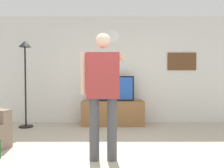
% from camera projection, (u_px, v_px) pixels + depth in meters
% --- Properties ---
extents(ground_plane, '(8.40, 8.40, 0.00)m').
position_uv_depth(ground_plane, '(111.00, 167.00, 3.08)').
color(ground_plane, '#B2A893').
extents(back_wall, '(6.40, 0.10, 2.70)m').
position_uv_depth(back_wall, '(112.00, 70.00, 5.98)').
color(back_wall, silver).
rests_on(back_wall, ground_plane).
extents(tv_stand, '(1.49, 0.54, 0.59)m').
position_uv_depth(tv_stand, '(113.00, 113.00, 5.67)').
color(tv_stand, olive).
rests_on(tv_stand, ground_plane).
extents(television, '(1.03, 0.07, 0.60)m').
position_uv_depth(television, '(113.00, 88.00, 5.69)').
color(television, black).
rests_on(television, tv_stand).
extents(wall_clock, '(0.33, 0.03, 0.33)m').
position_uv_depth(wall_clock, '(113.00, 36.00, 5.89)').
color(wall_clock, white).
extents(framed_picture, '(0.72, 0.04, 0.45)m').
position_uv_depth(framed_picture, '(182.00, 61.00, 5.91)').
color(framed_picture, brown).
extents(floor_lamp, '(0.32, 0.32, 2.00)m').
position_uv_depth(floor_lamp, '(26.00, 66.00, 5.39)').
color(floor_lamp, black).
rests_on(floor_lamp, ground_plane).
extents(person_standing_nearer_lamp, '(0.64, 0.78, 1.79)m').
position_uv_depth(person_standing_nearer_lamp, '(103.00, 88.00, 3.30)').
color(person_standing_nearer_lamp, '#4C4C51').
rests_on(person_standing_nearer_lamp, ground_plane).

